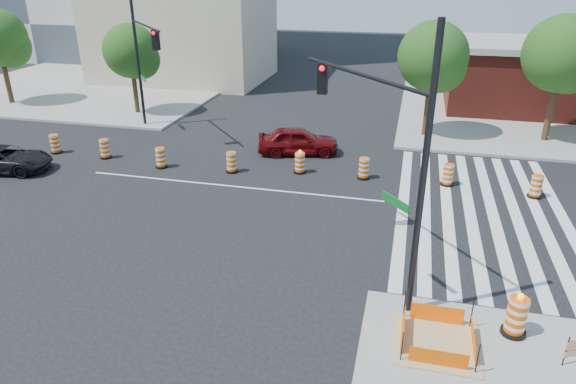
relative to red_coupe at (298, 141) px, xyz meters
name	(u,v)px	position (x,y,z in m)	size (l,w,h in m)	color
ground	(231,186)	(-2.02, -5.07, -0.73)	(120.00, 120.00, 0.00)	black
sidewalk_ne	(563,110)	(15.98, 12.93, -0.65)	(22.00, 22.00, 0.15)	gray
sidewalk_nw	(102,84)	(-20.02, 12.93, -0.65)	(22.00, 22.00, 0.15)	gray
crosswalk_east	(481,211)	(8.93, -5.07, -0.72)	(6.75, 13.50, 0.01)	silver
lane_centerline	(231,186)	(-2.02, -5.07, -0.72)	(14.00, 0.12, 0.01)	silver
excavation_pit	(437,341)	(6.98, -14.07, -0.51)	(2.20, 2.20, 0.90)	tan
brick_storefront	(571,78)	(15.98, 12.93, 1.59)	(16.50, 8.50, 4.60)	maroon
beige_midrise	(182,20)	(-14.02, 16.93, 4.27)	(14.00, 10.00, 10.00)	#C3B394
red_coupe	(298,141)	(0.00, 0.00, 0.00)	(1.72, 4.28, 1.46)	#57070A
dark_suv	(5,159)	(-13.41, -5.91, -0.12)	(2.04, 4.42, 1.23)	black
signal_pole_se	(385,135)	(5.09, -11.46, 4.25)	(4.14, 4.72, 8.12)	black
signal_pole_nw	(143,50)	(-9.41, 1.47, 4.18)	(4.08, 4.65, 8.00)	black
pit_drum	(516,317)	(9.01, -13.15, -0.04)	(0.67, 0.67, 1.31)	black
tree_north_b	(132,54)	(-12.30, 5.16, 3.28)	(3.52, 3.51, 5.97)	#382314
tree_north_c	(433,60)	(6.65, 4.71, 3.71)	(3.89, 3.89, 6.61)	#382314
tree_north_d	(562,58)	(13.34, 5.35, 3.99)	(4.14, 4.13, 7.03)	#382314
median_drum_0	(55,144)	(-12.71, -3.03, -0.25)	(0.60, 0.60, 1.02)	black
median_drum_1	(105,149)	(-9.68, -3.10, -0.25)	(0.60, 0.60, 1.02)	black
median_drum_2	(161,158)	(-6.20, -3.65, -0.25)	(0.60, 0.60, 1.02)	black
median_drum_3	(232,163)	(-2.56, -3.39, -0.25)	(0.60, 0.60, 1.02)	black
median_drum_4	(300,163)	(0.71, -2.68, -0.24)	(0.60, 0.60, 1.18)	black
median_drum_5	(364,169)	(3.81, -2.67, -0.25)	(0.60, 0.60, 1.02)	black
median_drum_6	(448,176)	(7.65, -2.56, -0.25)	(0.60, 0.60, 1.02)	black
median_drum_7	(536,187)	(11.32, -3.04, -0.25)	(0.60, 0.60, 1.02)	black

